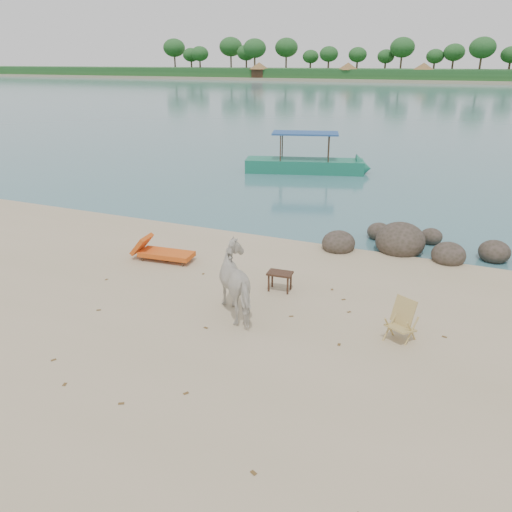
# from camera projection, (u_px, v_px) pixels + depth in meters

# --- Properties ---
(water) EXTENTS (400.00, 400.00, 0.00)m
(water) POSITION_uv_depth(u_px,v_px,m) (456.00, 92.00, 87.27)
(water) COLOR #386771
(water) RESTS_ON ground
(far_shore) EXTENTS (420.00, 90.00, 1.40)m
(far_shore) POSITION_uv_depth(u_px,v_px,m) (469.00, 78.00, 155.68)
(far_shore) COLOR tan
(far_shore) RESTS_ON ground
(far_scenery) EXTENTS (420.00, 18.00, 9.50)m
(far_scenery) POSITION_uv_depth(u_px,v_px,m) (467.00, 69.00, 126.04)
(far_scenery) COLOR #1E4C1E
(far_scenery) RESTS_ON ground
(boulders) EXTENTS (6.25, 2.82, 1.10)m
(boulders) POSITION_uv_depth(u_px,v_px,m) (413.00, 245.00, 14.79)
(boulders) COLOR #322C21
(boulders) RESTS_ON ground
(cow) EXTENTS (1.88, 1.86, 1.53)m
(cow) POSITION_uv_depth(u_px,v_px,m) (241.00, 283.00, 10.94)
(cow) COLOR silver
(cow) RESTS_ON ground
(side_table) EXTENTS (0.62, 0.42, 0.48)m
(side_table) POSITION_uv_depth(u_px,v_px,m) (280.00, 283.00, 12.22)
(side_table) COLOR black
(side_table) RESTS_ON ground
(lounge_chair) EXTENTS (1.97, 0.84, 0.57)m
(lounge_chair) POSITION_uv_depth(u_px,v_px,m) (166.00, 252.00, 14.05)
(lounge_chair) COLOR #C06116
(lounge_chair) RESTS_ON ground
(deck_chair) EXTENTS (0.73, 0.75, 0.82)m
(deck_chair) POSITION_uv_depth(u_px,v_px,m) (401.00, 323.00, 9.99)
(deck_chair) COLOR tan
(deck_chair) RESTS_ON ground
(boat_near) EXTENTS (6.82, 3.30, 3.24)m
(boat_near) POSITION_uv_depth(u_px,v_px,m) (305.00, 139.00, 25.01)
(boat_near) COLOR #186B52
(boat_near) RESTS_ON water
(dead_leaves) EXTENTS (8.36, 6.40, 0.00)m
(dead_leaves) POSITION_uv_depth(u_px,v_px,m) (239.00, 333.00, 10.42)
(dead_leaves) COLOR brown
(dead_leaves) RESTS_ON ground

